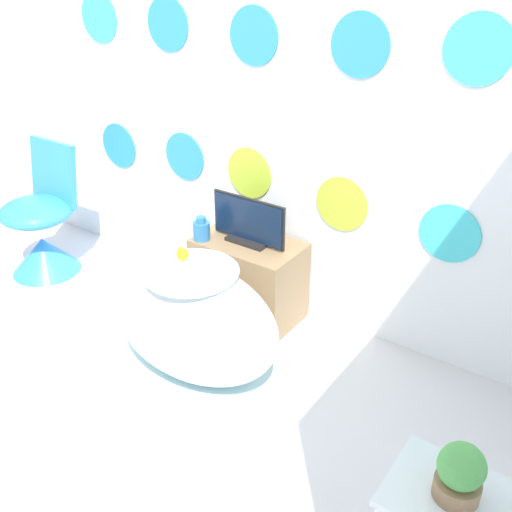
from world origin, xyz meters
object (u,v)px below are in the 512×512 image
object	(u,v)px
tv	(248,223)
chair	(42,232)
vase	(201,230)
potted_plant_left	(460,473)
bathtub	(194,320)

from	to	relation	value
tv	chair	bearing A→B (deg)	-166.40
chair	vase	size ratio (longest dim) A/B	6.20
tv	vase	world-z (taller)	tv
potted_plant_left	tv	bearing A→B (deg)	145.92
bathtub	potted_plant_left	xyz separation A→B (m)	(1.40, -0.44, 0.26)
tv	potted_plant_left	distance (m)	1.78
tv	potted_plant_left	bearing A→B (deg)	-34.08
potted_plant_left	vase	bearing A→B (deg)	152.70
bathtub	vase	world-z (taller)	vase
tv	potted_plant_left	size ratio (longest dim) A/B	2.30
bathtub	chair	xyz separation A→B (m)	(-1.45, 0.23, -0.02)
chair	tv	size ratio (longest dim) A/B	1.83
potted_plant_left	bathtub	bearing A→B (deg)	162.63
bathtub	tv	bearing A→B (deg)	97.41
bathtub	potted_plant_left	distance (m)	1.49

